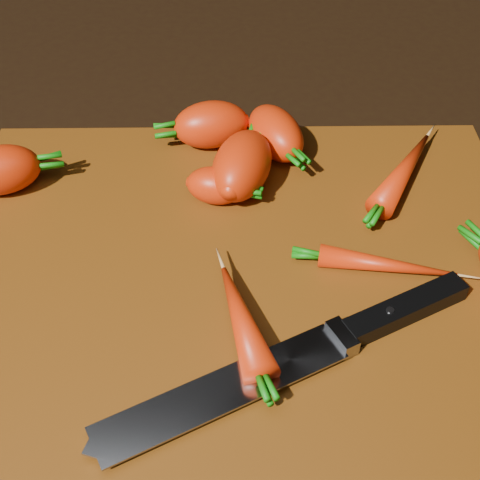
{
  "coord_description": "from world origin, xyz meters",
  "views": [
    {
      "loc": [
        -0.01,
        -0.39,
        0.42
      ],
      "look_at": [
        0.0,
        0.01,
        0.03
      ],
      "focal_mm": 50.0,
      "sensor_mm": 36.0,
      "label": 1
    }
  ],
  "objects": [
    {
      "name": "ground",
      "position": [
        0.0,
        0.0,
        -0.01
      ],
      "size": [
        2.0,
        2.0,
        0.01
      ],
      "primitive_type": "cube",
      "color": "black"
    },
    {
      "name": "cutting_board",
      "position": [
        0.0,
        0.0,
        0.01
      ],
      "size": [
        0.5,
        0.4,
        0.01
      ],
      "primitive_type": "cube",
      "color": "#592E0A",
      "rests_on": "ground"
    },
    {
      "name": "carrot_0",
      "position": [
        -0.22,
        0.1,
        0.04
      ],
      "size": [
        0.08,
        0.07,
        0.05
      ],
      "primitive_type": "ellipsoid",
      "rotation": [
        0.0,
        0.0,
        0.31
      ],
      "color": "red",
      "rests_on": "cutting_board"
    },
    {
      "name": "carrot_1",
      "position": [
        0.04,
        0.16,
        0.03
      ],
      "size": [
        0.07,
        0.09,
        0.05
      ],
      "primitive_type": "ellipsoid",
      "rotation": [
        0.0,
        0.0,
        -1.15
      ],
      "color": "red",
      "rests_on": "cutting_board"
    },
    {
      "name": "carrot_2",
      "position": [
        0.0,
        0.1,
        0.04
      ],
      "size": [
        0.08,
        0.1,
        0.05
      ],
      "primitive_type": "ellipsoid",
      "rotation": [
        0.0,
        0.0,
        1.27
      ],
      "color": "red",
      "rests_on": "cutting_board"
    },
    {
      "name": "carrot_3",
      "position": [
        -0.03,
        0.17,
        0.04
      ],
      "size": [
        0.08,
        0.06,
        0.05
      ],
      "primitive_type": "ellipsoid",
      "rotation": [
        0.0,
        0.0,
        3.33
      ],
      "color": "red",
      "rests_on": "cutting_board"
    },
    {
      "name": "carrot_4",
      "position": [
        -0.02,
        0.08,
        0.03
      ],
      "size": [
        0.06,
        0.05,
        0.03
      ],
      "primitive_type": "ellipsoid",
      "rotation": [
        0.0,
        0.0,
        -0.24
      ],
      "color": "red",
      "rests_on": "cutting_board"
    },
    {
      "name": "carrot_6",
      "position": [
        0.16,
        0.11,
        0.03
      ],
      "size": [
        0.09,
        0.12,
        0.03
      ],
      "primitive_type": "ellipsoid",
      "rotation": [
        0.0,
        0.0,
        1.02
      ],
      "color": "red",
      "rests_on": "cutting_board"
    },
    {
      "name": "carrot_7",
      "position": [
        0.12,
        -0.01,
        0.02
      ],
      "size": [
        0.11,
        0.04,
        0.02
      ],
      "primitive_type": "ellipsoid",
      "rotation": [
        0.0,
        0.0,
        -0.21
      ],
      "color": "red",
      "rests_on": "cutting_board"
    },
    {
      "name": "carrot_8",
      "position": [
        0.0,
        -0.07,
        0.03
      ],
      "size": [
        0.05,
        0.11,
        0.03
      ],
      "primitive_type": "ellipsoid",
      "rotation": [
        0.0,
        0.0,
        1.83
      ],
      "color": "red",
      "rests_on": "cutting_board"
    },
    {
      "name": "knife",
      "position": [
        0.0,
        -0.12,
        0.02
      ],
      "size": [
        0.29,
        0.16,
        0.02
      ],
      "rotation": [
        0.0,
        0.0,
        0.47
      ],
      "color": "gray",
      "rests_on": "cutting_board"
    }
  ]
}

